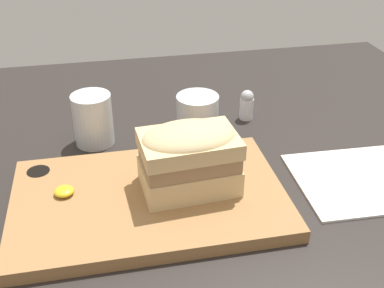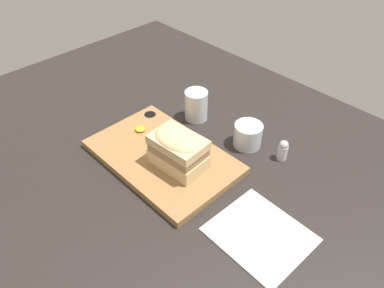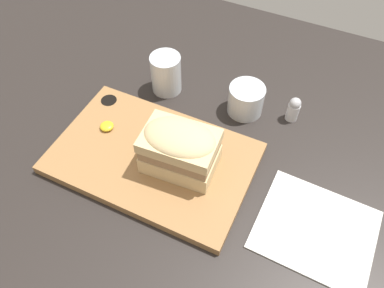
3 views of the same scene
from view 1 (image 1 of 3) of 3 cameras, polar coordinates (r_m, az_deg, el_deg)
dining_table at (r=74.66cm, az=-7.71°, el=-6.56°), size 143.06×114.49×2.00cm
serving_board at (r=71.23cm, az=-5.19°, el=-6.44°), size 39.41×25.16×2.07cm
sandwich at (r=68.50cm, az=-0.36°, el=-1.36°), size 14.31×10.13×10.21cm
mustard_dollop at (r=72.11cm, az=-14.93°, el=-5.43°), size 2.86×2.86×1.14cm
water_glass at (r=86.19cm, az=-11.61°, el=2.52°), size 6.91×6.91×9.24cm
wine_glass at (r=89.37cm, az=0.66°, el=3.51°), size 7.83×7.83×6.71cm
napkin at (r=80.68cm, az=19.30°, el=-4.03°), size 20.76×18.33×0.40cm
salt_shaker at (r=93.63cm, az=6.50°, el=4.67°), size 2.65×2.65×5.97cm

